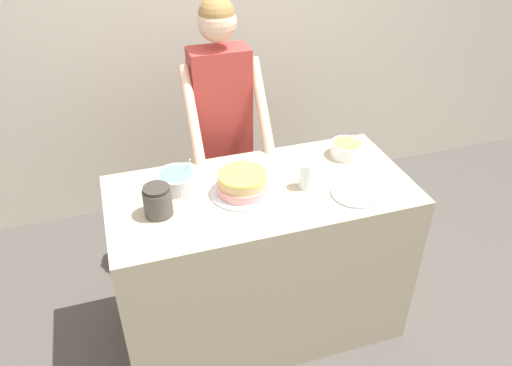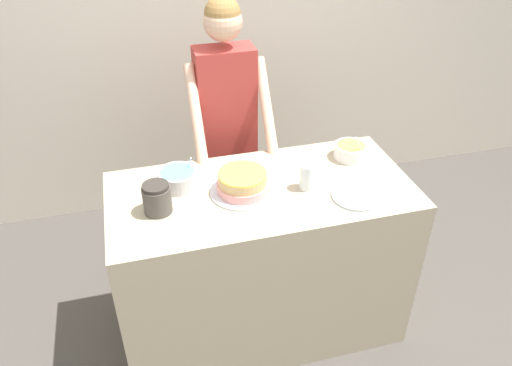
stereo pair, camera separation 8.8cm
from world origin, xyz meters
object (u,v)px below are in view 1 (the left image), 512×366
at_px(drinking_glass, 306,176).
at_px(ceramic_plate, 356,193).
at_px(person_baker, 221,112).
at_px(frosting_bowl_yellow, 347,148).
at_px(stoneware_jar, 158,201).
at_px(frosting_bowl_blue, 177,180).
at_px(cake, 242,184).

distance_m(drinking_glass, ceramic_plate, 0.25).
height_order(person_baker, drinking_glass, person_baker).
distance_m(frosting_bowl_yellow, stoneware_jar, 1.07).
height_order(frosting_bowl_blue, ceramic_plate, frosting_bowl_blue).
bearing_deg(cake, stoneware_jar, -173.57).
xyz_separation_m(frosting_bowl_blue, drinking_glass, (0.60, -0.18, 0.02)).
xyz_separation_m(person_baker, drinking_glass, (0.25, -0.67, -0.07)).
bearing_deg(stoneware_jar, drinking_glass, -0.05).
bearing_deg(person_baker, ceramic_plate, -60.28).
distance_m(person_baker, frosting_bowl_yellow, 0.74).
relative_size(frosting_bowl_blue, ceramic_plate, 0.81).
bearing_deg(drinking_glass, cake, 171.42).
relative_size(cake, frosting_bowl_blue, 1.62).
bearing_deg(drinking_glass, stoneware_jar, 179.95).
xyz_separation_m(frosting_bowl_blue, stoneware_jar, (-0.12, -0.18, 0.03)).
distance_m(cake, frosting_bowl_blue, 0.32).
bearing_deg(person_baker, drinking_glass, -69.43).
height_order(cake, stoneware_jar, stoneware_jar).
bearing_deg(cake, frosting_bowl_yellow, 14.91).
distance_m(frosting_bowl_yellow, drinking_glass, 0.39).
distance_m(frosting_bowl_blue, ceramic_plate, 0.87).
distance_m(frosting_bowl_yellow, ceramic_plate, 0.37).
bearing_deg(person_baker, frosting_bowl_yellow, -38.02).
bearing_deg(cake, frosting_bowl_blue, 154.79).
bearing_deg(frosting_bowl_yellow, ceramic_plate, -108.88).
bearing_deg(drinking_glass, frosting_bowl_blue, 163.00).
height_order(person_baker, frosting_bowl_yellow, person_baker).
bearing_deg(cake, person_baker, 84.54).
bearing_deg(drinking_glass, frosting_bowl_yellow, 33.51).
height_order(frosting_bowl_blue, frosting_bowl_yellow, frosting_bowl_yellow).
bearing_deg(frosting_bowl_blue, drinking_glass, -17.00).
bearing_deg(frosting_bowl_blue, person_baker, 54.14).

